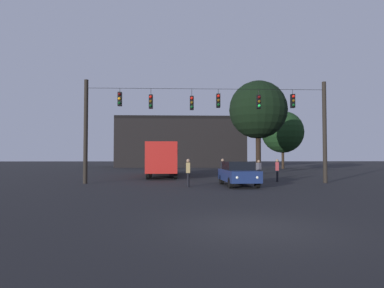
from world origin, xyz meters
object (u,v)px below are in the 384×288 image
object	(u,v)px
tree_left_silhouette	(283,132)
city_bus	(164,156)
tree_behind_building	(258,110)
pedestrian_crossing_right	(188,171)
pedestrian_crossing_center	(259,169)
pedestrian_crossing_left	(223,169)
pedestrian_near_bus	(277,169)
car_near_right	(238,173)

from	to	relation	value
tree_left_silhouette	city_bus	bearing A→B (deg)	-134.44
tree_behind_building	tree_left_silhouette	bearing A→B (deg)	63.26
pedestrian_crossing_right	tree_behind_building	bearing A→B (deg)	61.13
pedestrian_crossing_right	pedestrian_crossing_center	bearing A→B (deg)	40.01
tree_behind_building	pedestrian_crossing_left	bearing A→B (deg)	-116.23
city_bus	pedestrian_crossing_center	xyz separation A→B (m)	(7.43, -6.25, -0.99)
pedestrian_near_bus	tree_behind_building	xyz separation A→B (m)	(1.11, 10.31, 5.77)
city_bus	car_near_right	distance (m)	11.67
city_bus	tree_left_silhouette	bearing A→B (deg)	45.56
car_near_right	pedestrian_near_bus	bearing A→B (deg)	43.36
car_near_right	tree_left_silhouette	distance (m)	30.10
car_near_right	tree_behind_building	distance (m)	15.49
pedestrian_crossing_left	tree_left_silhouette	distance (m)	27.44
pedestrian_near_bus	tree_left_silhouette	world-z (taller)	tree_left_silhouette
tree_behind_building	pedestrian_near_bus	bearing A→B (deg)	-96.16
pedestrian_near_bus	tree_behind_building	bearing A→B (deg)	83.84
city_bus	pedestrian_crossing_left	distance (m)	8.61
tree_behind_building	city_bus	bearing A→B (deg)	-162.01
pedestrian_crossing_left	pedestrian_near_bus	distance (m)	4.01
tree_left_silhouette	pedestrian_near_bus	bearing A→B (deg)	-108.51
pedestrian_crossing_left	pedestrian_crossing_center	world-z (taller)	pedestrian_crossing_left
city_bus	car_near_right	world-z (taller)	city_bus
tree_left_silhouette	pedestrian_crossing_left	bearing A→B (deg)	-116.52
pedestrian_crossing_center	city_bus	bearing A→B (deg)	139.93
city_bus	pedestrian_near_bus	world-z (taller)	city_bus
pedestrian_crossing_center	tree_behind_building	xyz separation A→B (m)	(2.25, 9.39, 5.82)
car_near_right	pedestrian_crossing_center	distance (m)	4.78
city_bus	pedestrian_near_bus	bearing A→B (deg)	-39.92
car_near_right	pedestrian_crossing_center	bearing A→B (deg)	61.01
pedestrian_crossing_left	pedestrian_crossing_right	distance (m)	4.42
city_bus	tree_behind_building	xyz separation A→B (m)	(9.68, 3.14, 4.83)
pedestrian_crossing_right	tree_left_silhouette	distance (m)	31.76
pedestrian_crossing_center	tree_left_silhouette	distance (m)	25.40
pedestrian_near_bus	tree_left_silhouette	size ratio (longest dim) A/B	0.19
car_near_right	tree_behind_building	xyz separation A→B (m)	(4.57, 13.58, 5.90)
pedestrian_crossing_left	city_bus	bearing A→B (deg)	122.20
pedestrian_crossing_right	tree_left_silhouette	xyz separation A→B (m)	(14.68, 27.81, 4.44)
pedestrian_crossing_center	pedestrian_crossing_left	bearing A→B (deg)	-160.86
pedestrian_crossing_left	pedestrian_crossing_center	xyz separation A→B (m)	(2.87, 1.00, -0.06)
pedestrian_crossing_center	pedestrian_crossing_right	size ratio (longest dim) A/B	0.93
pedestrian_crossing_right	tree_left_silhouette	world-z (taller)	tree_left_silhouette
car_near_right	pedestrian_crossing_left	xyz separation A→B (m)	(-0.55, 3.19, 0.15)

